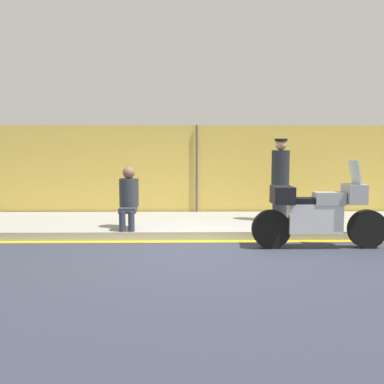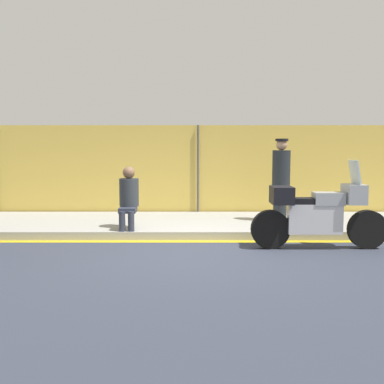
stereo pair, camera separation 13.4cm
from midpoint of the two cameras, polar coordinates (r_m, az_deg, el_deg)
The scene contains 7 objects.
ground_plane at distance 7.61m, azimuth 1.63°, elevation -7.73°, with size 120.00×120.00×0.00m, color #333847.
sidewalk at distance 9.88m, azimuth 1.24°, elevation -4.10°, with size 37.12×2.71×0.16m.
curb_paint_stripe at distance 8.48m, azimuth 1.46°, elevation -6.30°, with size 37.12×0.18×0.01m.
storefront_fence at distance 11.20m, azimuth 1.09°, elevation 2.58°, with size 35.26×0.17×2.31m.
motorcycle at distance 8.12m, azimuth 16.12°, elevation -2.58°, with size 2.37×0.51×1.55m.
officer_standing at distance 9.89m, azimuth 11.60°, elevation 1.60°, with size 0.38×0.38×1.79m.
person_seated_on_curb at distance 8.93m, azimuth -7.64°, elevation -0.34°, with size 0.38×0.64×1.22m.
Camera 2 is at (-0.15, -7.39, 1.77)m, focal length 42.00 mm.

